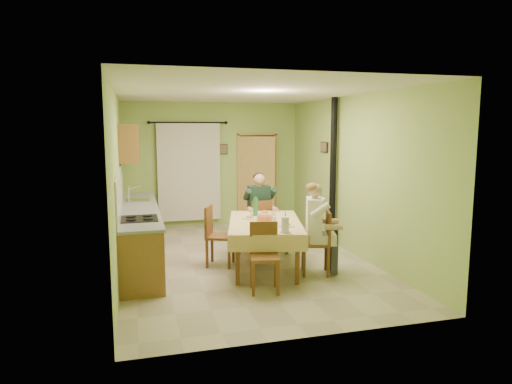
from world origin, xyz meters
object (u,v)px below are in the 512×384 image
object	(u,v)px
chair_far	(260,234)
man_far	(260,202)
man_right	(316,218)
stove_flue	(332,192)
dining_table	(265,245)
chair_right	(316,255)
chair_near	(265,271)
chair_left	(219,248)

from	to	relation	value
chair_far	man_far	size ratio (longest dim) A/B	0.67
chair_far	man_right	distance (m)	1.78
man_far	stove_flue	distance (m)	1.45
dining_table	chair_right	bearing A→B (deg)	-22.67
man_far	man_right	size ratio (longest dim) A/B	1.00
chair_right	stove_flue	size ratio (longest dim) A/B	0.35
man_right	stove_flue	size ratio (longest dim) A/B	0.50
dining_table	chair_far	distance (m)	1.15
dining_table	man_far	bearing A→B (deg)	92.47
chair_right	chair_near	bearing A→B (deg)	135.67
chair_far	chair_right	distance (m)	1.68
chair_far	chair_left	bearing A→B (deg)	-137.71
man_far	man_right	world-z (taller)	same
chair_near	man_right	size ratio (longest dim) A/B	0.68
chair_left	stove_flue	world-z (taller)	stove_flue
dining_table	chair_far	world-z (taller)	chair_far
man_far	stove_flue	size ratio (longest dim) A/B	0.50
chair_left	chair_far	bearing A→B (deg)	154.14
dining_table	stove_flue	world-z (taller)	stove_flue
chair_far	man_far	distance (m)	0.59
man_right	chair_right	bearing A→B (deg)	-90.00
chair_right	man_far	bearing A→B (deg)	33.08
dining_table	chair_right	distance (m)	0.85
chair_near	man_far	bearing A→B (deg)	-92.83
dining_table	chair_near	world-z (taller)	chair_near
dining_table	chair_far	xyz separation A→B (m)	(0.22, 1.12, -0.09)
dining_table	man_right	bearing A→B (deg)	-22.98
chair_near	stove_flue	distance (m)	2.99
chair_near	chair_right	bearing A→B (deg)	-140.93
chair_left	stove_flue	xyz separation A→B (m)	(2.35, 0.78, 0.73)
chair_far	stove_flue	distance (m)	1.62
chair_near	man_far	distance (m)	2.30
chair_right	man_right	distance (m)	0.59
chair_far	dining_table	bearing A→B (deg)	-100.34
chair_left	chair_near	bearing A→B (deg)	38.41
chair_near	man_far	size ratio (longest dim) A/B	0.68
dining_table	chair_far	bearing A→B (deg)	92.36
dining_table	man_right	world-z (taller)	man_right
chair_far	chair_left	xyz separation A→B (m)	(-0.91, -0.80, 0.00)
chair_right	chair_left	bearing A→B (deg)	76.27
chair_far	chair_right	xyz separation A→B (m)	(0.45, -1.62, 0.00)
chair_far	chair_near	xyz separation A→B (m)	(-0.53, -2.15, 0.00)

